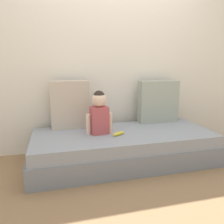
{
  "coord_description": "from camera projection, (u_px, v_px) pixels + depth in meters",
  "views": [
    {
      "loc": [
        -0.76,
        -2.4,
        1.16
      ],
      "look_at": [
        -0.14,
        0.0,
        0.61
      ],
      "focal_mm": 35.84,
      "sensor_mm": 36.0,
      "label": 1
    }
  ],
  "objects": [
    {
      "name": "ground_plane",
      "position": [
        123.0,
        161.0,
        2.7
      ],
      "size": [
        12.0,
        12.0,
        0.0
      ],
      "primitive_type": "plane",
      "color": "#93704C"
    },
    {
      "name": "back_wall",
      "position": [
        112.0,
        52.0,
        2.96
      ],
      "size": [
        5.35,
        0.1,
        2.6
      ],
      "primitive_type": "cube",
      "color": "silver",
      "rests_on": "ground"
    },
    {
      "name": "couch",
      "position": [
        124.0,
        147.0,
        2.66
      ],
      "size": [
        2.15,
        0.89,
        0.36
      ],
      "color": "gray",
      "rests_on": "ground"
    },
    {
      "name": "throw_pillow_left",
      "position": [
        70.0,
        105.0,
        2.74
      ],
      "size": [
        0.46,
        0.16,
        0.59
      ],
      "primitive_type": "cube",
      "color": "#C1B29E",
      "rests_on": "couch"
    },
    {
      "name": "throw_pillow_right",
      "position": [
        158.0,
        102.0,
        3.03
      ],
      "size": [
        0.53,
        0.16,
        0.56
      ],
      "primitive_type": "cube",
      "color": "#99A393",
      "rests_on": "couch"
    },
    {
      "name": "toddler",
      "position": [
        99.0,
        112.0,
        2.52
      ],
      "size": [
        0.31,
        0.17,
        0.5
      ],
      "color": "#B24C51",
      "rests_on": "couch"
    },
    {
      "name": "banana",
      "position": [
        119.0,
        134.0,
        2.5
      ],
      "size": [
        0.17,
        0.12,
        0.04
      ],
      "primitive_type": "ellipsoid",
      "rotation": [
        0.0,
        0.0,
        0.49
      ],
      "color": "yellow",
      "rests_on": "couch"
    }
  ]
}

